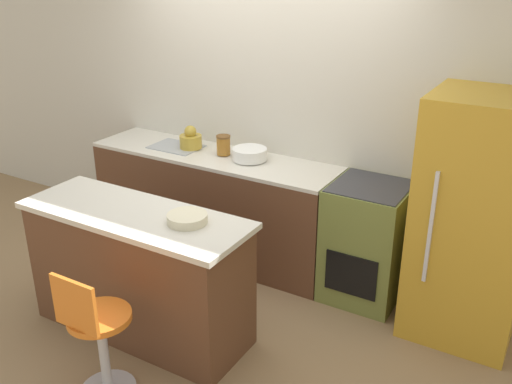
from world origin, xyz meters
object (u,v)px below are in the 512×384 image
object	(u,v)px
refrigerator	(474,220)
kettle	(191,139)
oven_range	(366,242)
mixing_bowl	(250,154)
stool_chair	(98,338)

from	to	relation	value
refrigerator	kettle	xyz separation A→B (m)	(-2.43, 0.09, 0.16)
oven_range	mixing_bowl	distance (m)	1.19
stool_chair	mixing_bowl	xyz separation A→B (m)	(-0.10, 1.91, 0.56)
kettle	oven_range	bearing A→B (deg)	-1.18
oven_range	stool_chair	world-z (taller)	oven_range
refrigerator	stool_chair	size ratio (longest dim) A/B	1.94
refrigerator	mixing_bowl	xyz separation A→B (m)	(-1.82, 0.09, 0.13)
refrigerator	mixing_bowl	distance (m)	1.83
oven_range	kettle	bearing A→B (deg)	178.82
kettle	mixing_bowl	xyz separation A→B (m)	(0.60, 0.00, -0.03)
stool_chair	mixing_bowl	distance (m)	2.00
oven_range	refrigerator	size ratio (longest dim) A/B	0.55
kettle	mixing_bowl	distance (m)	0.60
oven_range	mixing_bowl	bearing A→B (deg)	178.16
stool_chair	kettle	world-z (taller)	kettle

